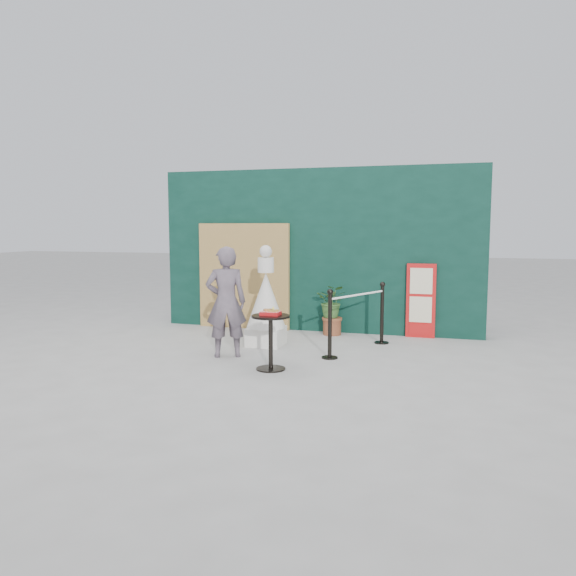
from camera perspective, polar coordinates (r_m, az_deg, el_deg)
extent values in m
plane|color=#ADAAA5|center=(7.68, -2.59, -8.38)|extent=(60.00, 60.00, 0.00)
cube|color=black|center=(10.46, 3.06, 3.84)|extent=(6.00, 0.30, 3.00)
cube|color=tan|center=(10.71, -4.52, 1.21)|extent=(1.80, 0.08, 2.00)
imported|color=slate|center=(8.38, -6.31, -1.42)|extent=(0.71, 0.61, 1.65)
cube|color=red|center=(10.07, 13.35, -1.27)|extent=(0.50, 0.06, 1.30)
cube|color=beige|center=(10.00, 13.39, 0.69)|extent=(0.38, 0.02, 0.45)
cube|color=beige|center=(10.06, 13.31, -2.14)|extent=(0.38, 0.02, 0.45)
cube|color=red|center=(10.11, 13.26, -4.10)|extent=(0.38, 0.02, 0.18)
cube|color=white|center=(9.23, -2.24, -4.92)|extent=(0.55, 0.55, 0.30)
cone|color=silver|center=(9.14, -2.25, -1.22)|extent=(0.64, 0.64, 0.90)
cylinder|color=silver|center=(9.08, -2.27, 2.35)|extent=(0.26, 0.26, 0.24)
sphere|color=silver|center=(9.07, -2.27, 3.74)|extent=(0.20, 0.20, 0.20)
cylinder|color=black|center=(7.73, -1.76, -8.20)|extent=(0.40, 0.40, 0.02)
cylinder|color=black|center=(7.65, -1.77, -5.66)|extent=(0.06, 0.06, 0.72)
cylinder|color=black|center=(7.58, -1.78, -2.89)|extent=(0.52, 0.52, 0.03)
cube|color=red|center=(7.58, -1.78, -2.59)|extent=(0.26, 0.19, 0.05)
cube|color=red|center=(7.57, -1.78, -2.38)|extent=(0.24, 0.17, 0.00)
cube|color=#D8914F|center=(7.59, -2.04, -2.25)|extent=(0.15, 0.14, 0.02)
cube|color=gold|center=(7.54, -1.47, -2.31)|extent=(0.13, 0.13, 0.02)
cone|color=#FFF043|center=(7.61, -1.52, -2.09)|extent=(0.06, 0.06, 0.06)
cylinder|color=brown|center=(10.15, 4.50, -4.01)|extent=(0.32, 0.32, 0.27)
cylinder|color=brown|center=(10.12, 4.50, -3.13)|extent=(0.36, 0.36, 0.04)
imported|color=#345D28|center=(10.08, 4.52, -1.34)|extent=(0.53, 0.46, 0.59)
cylinder|color=black|center=(8.39, 4.25, -7.06)|extent=(0.24, 0.24, 0.02)
cylinder|color=black|center=(8.29, 4.28, -3.90)|extent=(0.06, 0.06, 0.96)
sphere|color=black|center=(8.22, 4.31, -0.40)|extent=(0.09, 0.09, 0.09)
cylinder|color=black|center=(9.54, 9.48, -5.49)|extent=(0.24, 0.24, 0.02)
cylinder|color=black|center=(9.46, 9.53, -2.70)|extent=(0.06, 0.06, 0.96)
sphere|color=black|center=(9.40, 9.58, 0.37)|extent=(0.09, 0.09, 0.09)
cylinder|color=white|center=(8.81, 7.11, -0.70)|extent=(0.63, 1.31, 0.03)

